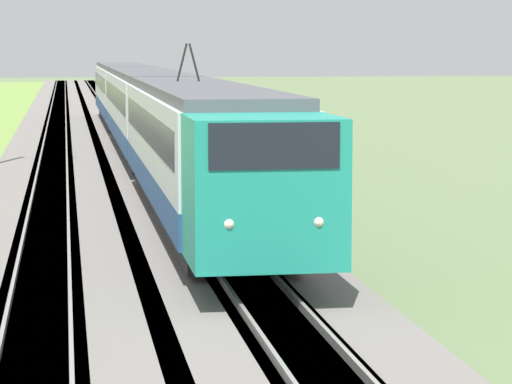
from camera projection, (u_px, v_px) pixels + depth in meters
ballast_main at (54, 156)px, 53.03m from camera, size 240.00×4.40×0.30m
ballast_adjacent at (146, 155)px, 53.64m from camera, size 240.00×4.40×0.30m
track_main at (54, 156)px, 53.02m from camera, size 240.00×1.57×0.45m
track_adjacent at (146, 155)px, 53.64m from camera, size 240.00×1.57×0.45m
passenger_train at (147, 107)px, 52.13m from camera, size 63.85×2.84×4.99m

